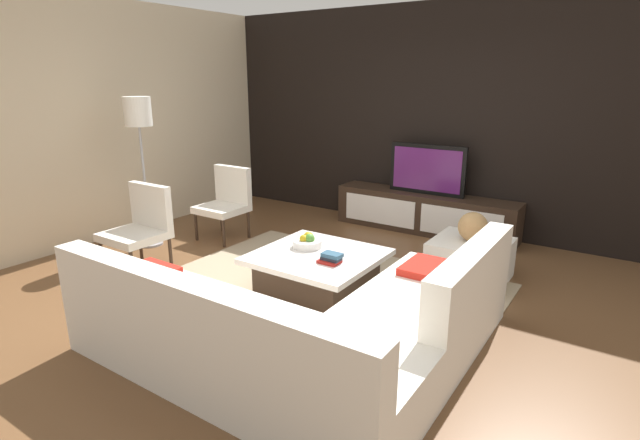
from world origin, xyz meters
The scene contains 15 objects.
ground_plane centered at (0.00, 0.00, 0.00)m, with size 14.00×14.00×0.00m, color brown.
feature_wall_back centered at (0.00, 2.70, 1.40)m, with size 6.40×0.12×2.80m, color black.
side_wall_left centered at (-3.20, 0.20, 1.40)m, with size 0.12×5.20×2.80m, color beige.
area_rug centered at (-0.10, 0.00, 0.01)m, with size 3.09×2.62×0.01m, color tan.
media_console centered at (0.00, 2.40, 0.25)m, with size 2.32×0.45×0.50m.
television centered at (0.00, 2.40, 0.81)m, with size 0.98×0.06×0.62m.
sectional_couch centered at (0.52, -0.91, 0.27)m, with size 2.51×2.28×0.80m.
coffee_table centered at (-0.10, 0.10, 0.20)m, with size 1.08×1.03×0.38m.
accent_chair_near centered at (-1.93, -0.39, 0.49)m, with size 0.57×0.54×0.87m.
floor_lamp centered at (-2.50, 0.11, 1.43)m, with size 0.30×0.30×1.71m.
ottoman centered at (0.97, 1.18, 0.20)m, with size 0.70×0.70×0.40m, color white.
fruit_bowl centered at (-0.28, 0.20, 0.43)m, with size 0.28×0.28×0.14m.
accent_chair_far centered at (-1.94, 0.84, 0.49)m, with size 0.54×0.51×0.87m.
decorative_ball centered at (0.97, 1.18, 0.54)m, with size 0.28×0.28×0.28m, color #AD8451.
book_stack centered at (0.12, -0.02, 0.42)m, with size 0.19×0.14×0.09m.
Camera 1 is at (2.23, -3.35, 1.92)m, focal length 27.47 mm.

